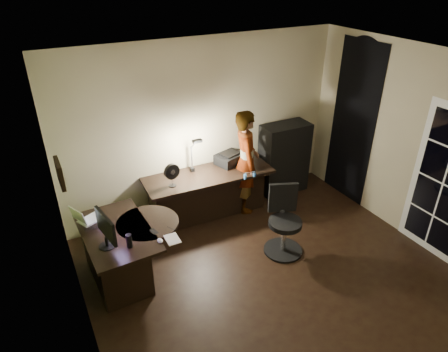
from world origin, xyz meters
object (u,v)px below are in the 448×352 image
office_chair (285,223)px  person (246,162)px  desk_right (209,195)px  cabinet (284,158)px  desk_left (120,255)px  monitor (106,236)px

office_chair → person: 1.28m
desk_right → cabinet: (1.49, 0.12, 0.24)m
desk_left → desk_right: desk_right is taller
cabinet → monitor: (-3.27, -1.12, 0.27)m
desk_right → monitor: monitor is taller
cabinet → person: size_ratio=0.73×
monitor → person: size_ratio=0.28×
desk_left → desk_right: size_ratio=0.64×
cabinet → monitor: cabinet is taller
person → desk_left: bearing=126.7°
desk_left → desk_right: 1.78m
cabinet → monitor: 3.47m
person → monitor: bearing=130.7°
cabinet → office_chair: bearing=-123.3°
desk_right → office_chair: 1.40m
desk_right → desk_left: bearing=-152.1°
desk_left → person: (2.22, 0.69, 0.47)m
desk_left → office_chair: office_chair is taller
desk_left → cabinet: bearing=13.8°
cabinet → desk_right: bearing=-174.3°
office_chair → desk_left: bearing=-172.2°
monitor → office_chair: monitor is taller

